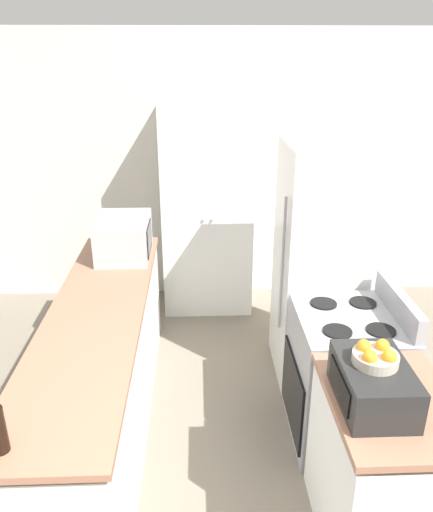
% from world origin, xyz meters
% --- Properties ---
extents(wall_back, '(7.00, 0.06, 2.60)m').
position_xyz_m(wall_back, '(0.00, 3.49, 1.30)').
color(wall_back, silver).
rests_on(wall_back, ground_plane).
extents(counter_left, '(0.60, 2.62, 0.89)m').
position_xyz_m(counter_left, '(-0.78, 1.41, 0.43)').
color(counter_left, silver).
rests_on(counter_left, ground_plane).
extents(counter_right, '(0.60, 0.80, 0.89)m').
position_xyz_m(counter_right, '(0.78, 0.50, 0.43)').
color(counter_right, silver).
rests_on(counter_right, ground_plane).
extents(pantry_cabinet, '(0.84, 0.57, 1.99)m').
position_xyz_m(pantry_cabinet, '(-0.04, 3.16, 0.99)').
color(pantry_cabinet, silver).
rests_on(pantry_cabinet, ground_plane).
extents(stove, '(0.66, 0.71, 1.05)m').
position_xyz_m(stove, '(0.80, 1.28, 0.45)').
color(stove, '#9E9EA3').
rests_on(stove, ground_plane).
extents(refrigerator, '(0.74, 0.70, 1.82)m').
position_xyz_m(refrigerator, '(0.84, 2.02, 0.91)').
color(refrigerator, white).
rests_on(refrigerator, ground_plane).
extents(microwave, '(0.41, 0.52, 0.32)m').
position_xyz_m(microwave, '(-0.71, 2.31, 1.05)').
color(microwave, '#B2B2B7').
rests_on(microwave, counter_left).
extents(toaster_oven, '(0.31, 0.45, 0.21)m').
position_xyz_m(toaster_oven, '(0.66, 0.48, 0.99)').
color(toaster_oven, black).
rests_on(toaster_oven, counter_right).
extents(fruit_bowl, '(0.21, 0.21, 0.09)m').
position_xyz_m(fruit_bowl, '(0.66, 0.50, 1.13)').
color(fruit_bowl, '#B2A893').
rests_on(fruit_bowl, toaster_oven).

